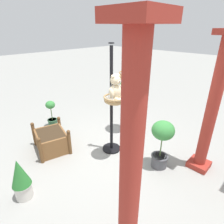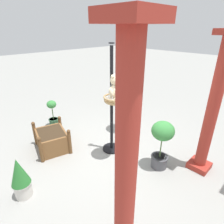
# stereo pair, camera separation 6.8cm
# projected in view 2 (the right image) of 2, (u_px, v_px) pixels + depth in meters

# --- Properties ---
(ground_plane) EXTENTS (40.00, 40.00, 0.00)m
(ground_plane) POSITION_uv_depth(u_px,v_px,m) (110.00, 153.00, 4.54)
(ground_plane) COLOR gray
(display_pole_central) EXTENTS (0.44, 0.44, 2.50)m
(display_pole_central) POSITION_uv_depth(u_px,v_px,m) (112.00, 121.00, 4.35)
(display_pole_central) COLOR black
(display_pole_central) RESTS_ON ground
(hanging_basket_with_teddy) EXTENTS (0.48, 0.48, 0.62)m
(hanging_basket_with_teddy) POSITION_uv_depth(u_px,v_px,m) (115.00, 99.00, 3.83)
(hanging_basket_with_teddy) COLOR tan
(teddy_bear) EXTENTS (0.36, 0.32, 0.53)m
(teddy_bear) POSITION_uv_depth(u_px,v_px,m) (116.00, 89.00, 3.72)
(teddy_bear) COLOR beige
(hanging_basket_left_high) EXTENTS (0.57, 0.57, 0.79)m
(hanging_basket_left_high) POSITION_uv_depth(u_px,v_px,m) (131.00, 76.00, 4.83)
(hanging_basket_left_high) COLOR #A37F51
(greenhouse_pillar_left) EXTENTS (0.43, 0.43, 2.76)m
(greenhouse_pillar_left) POSITION_uv_depth(u_px,v_px,m) (212.00, 111.00, 3.52)
(greenhouse_pillar_left) COLOR #9E2D23
(greenhouse_pillar_left) RESTS_ON ground
(greenhouse_pillar_right) EXTENTS (0.40, 0.40, 2.90)m
(greenhouse_pillar_right) POSITION_uv_depth(u_px,v_px,m) (125.00, 185.00, 1.79)
(greenhouse_pillar_right) COLOR #9E2D23
(greenhouse_pillar_right) RESTS_ON ground
(wooden_planter_box) EXTENTS (0.93, 1.03, 0.64)m
(wooden_planter_box) POSITION_uv_depth(u_px,v_px,m) (52.00, 140.00, 4.60)
(wooden_planter_box) COLOR brown
(wooden_planter_box) RESTS_ON ground
(potted_plant_fern_front) EXTENTS (0.30, 0.30, 0.82)m
(potted_plant_fern_front) POSITION_uv_depth(u_px,v_px,m) (53.00, 114.00, 5.61)
(potted_plant_fern_front) COLOR #2D5638
(potted_plant_fern_front) RESTS_ON ground
(potted_plant_flowering_red) EXTENTS (0.33, 0.33, 0.80)m
(potted_plant_flowering_red) POSITION_uv_depth(u_px,v_px,m) (20.00, 178.00, 3.23)
(potted_plant_flowering_red) COLOR beige
(potted_plant_flowering_red) RESTS_ON ground
(potted_plant_tall_leafy) EXTENTS (0.31, 0.31, 0.84)m
(potted_plant_tall_leafy) POSITION_uv_depth(u_px,v_px,m) (125.00, 90.00, 7.58)
(potted_plant_tall_leafy) COLOR #AD563D
(potted_plant_tall_leafy) RESTS_ON ground
(potted_plant_bushy_green) EXTENTS (0.46, 0.46, 1.09)m
(potted_plant_bushy_green) POSITION_uv_depth(u_px,v_px,m) (162.00, 140.00, 3.82)
(potted_plant_bushy_green) COLOR #4C4C51
(potted_plant_bushy_green) RESTS_ON ground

